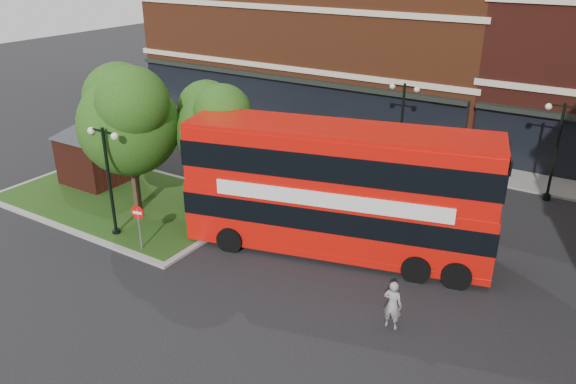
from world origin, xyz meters
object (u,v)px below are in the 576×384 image
Objects in this scene: woman at (393,305)px; bus at (338,182)px; car_silver at (309,133)px; car_white at (424,154)px.

bus is at bearing -42.56° from woman.
car_silver is at bearing -52.03° from woman.
woman is at bearing -169.43° from car_white.
bus is 5.87m from woman.
car_silver is (-12.20, 15.41, -0.24)m from woman.
car_white reaches higher than car_silver.
bus is at bearing -143.89° from car_silver.
car_white is at bearing -88.67° from car_silver.
car_white is (-4.36, 15.41, -0.23)m from woman.
woman is (4.03, -3.65, -2.22)m from bus.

